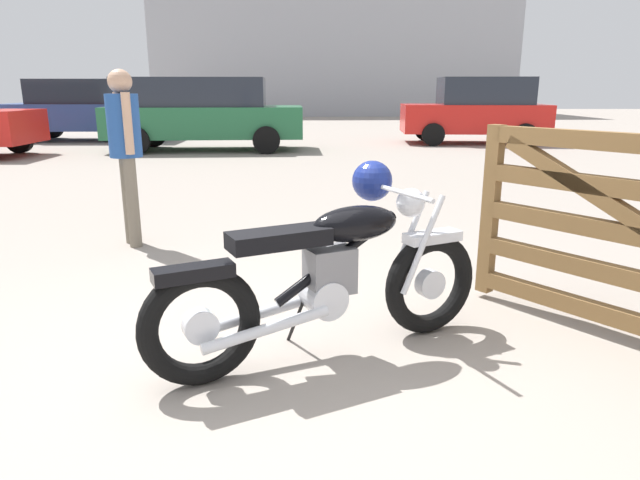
% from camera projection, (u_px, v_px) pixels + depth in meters
% --- Properties ---
extents(ground_plane, '(80.00, 80.00, 0.00)m').
position_uv_depth(ground_plane, '(258.00, 371.00, 3.05)').
color(ground_plane, gray).
extents(vintage_motorcycle, '(1.91, 1.12, 1.07)m').
position_uv_depth(vintage_motorcycle, '(333.00, 271.00, 3.15)').
color(vintage_motorcycle, black).
rests_on(vintage_motorcycle, ground_plane).
extents(bystander, '(0.30, 0.41, 1.66)m').
position_uv_depth(bystander, '(125.00, 140.00, 5.25)').
color(bystander, '#706656').
rests_on(bystander, ground_plane).
extents(silver_sedan_mid, '(4.81, 2.20, 1.74)m').
position_uv_depth(silver_sedan_mid, '(201.00, 111.00, 13.65)').
color(silver_sedan_mid, black).
rests_on(silver_sedan_mid, ground_plane).
extents(pale_sedan_back, '(3.97, 1.96, 1.78)m').
position_uv_depth(pale_sedan_back, '(477.00, 110.00, 15.42)').
color(pale_sedan_back, black).
rests_on(pale_sedan_back, ground_plane).
extents(red_hatchback_near, '(4.74, 2.05, 1.74)m').
position_uv_depth(red_hatchback_near, '(92.00, 108.00, 16.24)').
color(red_hatchback_near, black).
rests_on(red_hatchback_near, ground_plane).
extents(industrial_building, '(20.47, 10.61, 17.15)m').
position_uv_depth(industrial_building, '(332.00, 44.00, 33.76)').
color(industrial_building, '#9EA0A8').
rests_on(industrial_building, ground_plane).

